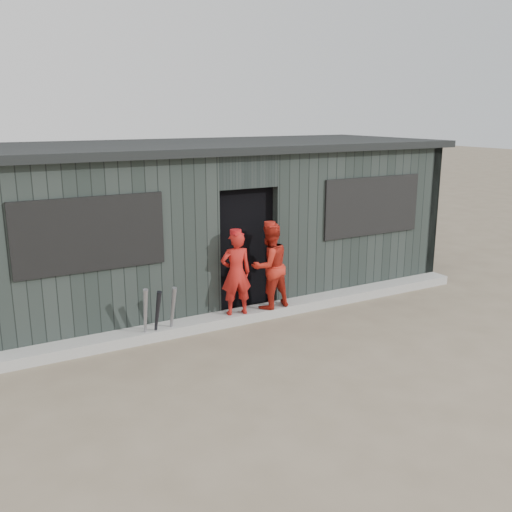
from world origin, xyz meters
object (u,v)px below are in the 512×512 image
bat_mid (172,312)px  player_grey_back (241,265)px  player_red_left (236,273)px  dugout (208,219)px  bat_right (157,316)px  player_red_right (270,266)px  bat_left (145,316)px

bat_mid → player_grey_back: player_grey_back is taller
player_red_left → dugout: (0.36, 1.74, 0.50)m
bat_mid → player_grey_back: size_ratio=0.56×
bat_right → player_grey_back: (1.73, 0.79, 0.32)m
player_red_right → dugout: 1.80m
bat_mid → bat_right: bearing=-172.8°
player_red_right → bat_mid: bearing=-3.2°
bat_mid → player_grey_back: 1.71m
bat_right → player_grey_back: player_grey_back is taller
bat_right → bat_left: bearing=178.7°
player_red_right → bat_left: bearing=-3.2°
player_red_left → bat_right: bearing=15.6°
bat_left → bat_right: bat_left is taller
bat_right → player_red_right: bearing=4.1°
player_red_right → player_grey_back: 0.68m
bat_right → player_red_left: 1.36m
player_grey_back → player_red_left: bearing=54.5°
bat_left → dugout: (1.82, 1.85, 0.87)m
player_red_right → player_grey_back: bearing=-84.1°
player_red_left → player_red_right: 0.59m
dugout → player_grey_back: bearing=-85.5°
bat_left → bat_right: (0.17, -0.00, -0.03)m
player_red_left → player_grey_back: player_red_left is taller
bat_left → player_red_left: player_red_left is taller
bat_left → player_grey_back: (1.90, 0.79, 0.29)m
player_grey_back → bat_right: bearing=22.3°
bat_mid → bat_right: size_ratio=1.00×
player_grey_back → bat_mid: bearing=24.8°
player_red_left → player_grey_back: size_ratio=0.90×
bat_left → player_grey_back: 2.08m
player_red_right → player_grey_back: player_red_right is taller
player_grey_back → player_red_right: bearing=100.6°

